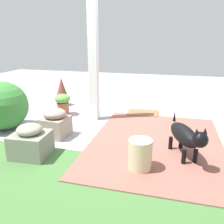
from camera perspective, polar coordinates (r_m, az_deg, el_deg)
The scene contains 11 objects.
ground_plane at distance 4.00m, azimuth -0.42°, elevation -3.38°, with size 12.00×12.00×0.00m, color #9794A1.
brick_path at distance 3.42m, azimuth 10.51°, elevation -7.34°, with size 1.80×2.40×0.02m, color #8F564A.
porch_pillar at distance 4.13m, azimuth -4.53°, elevation 12.97°, with size 0.15×0.15×2.20m, color white.
stone_planter_mid at distance 3.64m, azimuth -13.53°, elevation -2.56°, with size 0.40×0.40×0.43m.
stone_planter_far at distance 3.13m, azimuth -19.05°, elevation -6.81°, with size 0.46×0.44×0.43m.
round_shrub at distance 4.14m, azimuth -24.80°, elevation 1.34°, with size 0.78×0.78×0.78m, color #3A8036.
terracotta_pot_broad at distance 4.59m, azimuth -11.81°, elevation 2.13°, with size 0.29×0.29×0.41m.
terracotta_pot_spiky at distance 5.27m, azimuth -12.02°, elevation 4.66°, with size 0.26×0.26×0.60m.
dog at distance 2.98m, azimuth 17.42°, elevation -5.52°, with size 0.46×0.74×0.53m.
ceramic_urn at distance 2.69m, azimuth 6.81°, elevation -10.26°, with size 0.27×0.27×0.36m, color beige.
doormat at distance 4.66m, azimuth 7.46°, elevation -0.25°, with size 0.58×0.41×0.03m, color brown.
Camera 1 is at (-0.98, 3.60, 1.44)m, focal length 37.81 mm.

